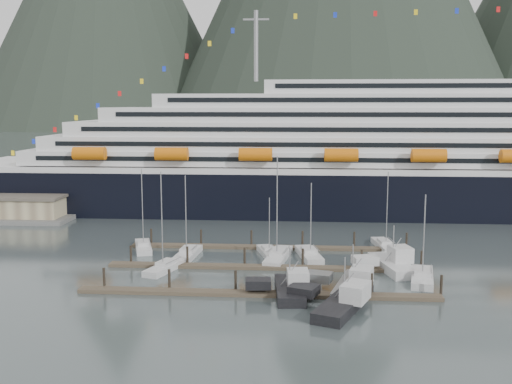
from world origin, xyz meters
TOP-DOWN VIEW (x-y plane):
  - ground at (0.00, 0.00)m, footprint 1600.00×1600.00m
  - cruise_ship at (30.03, 54.94)m, footprint 210.00×30.40m
  - dock_near at (-4.93, -9.95)m, footprint 48.18×2.28m
  - dock_mid at (-4.93, 3.05)m, footprint 48.18×2.28m
  - dock_far at (-4.93, 16.05)m, footprint 48.18×2.28m
  - sailboat_a at (-17.90, 9.34)m, footprint 3.39×9.62m
  - sailboat_b at (-19.70, 1.13)m, footprint 5.43×10.02m
  - sailboat_c at (2.06, 10.22)m, footprint 4.80×10.51m
  - sailboat_d at (-2.95, 8.61)m, footprint 4.56×12.33m
  - sailboat_e at (-26.60, 13.73)m, footprint 5.31×9.98m
  - sailboat_f at (-4.75, 11.65)m, footprint 4.55×8.49m
  - sailboat_g at (15.36, 17.96)m, footprint 3.69×10.18m
  - sailboat_h at (18.00, -1.77)m, footprint 4.84×10.58m
  - trawler_b at (-0.90, -9.52)m, footprint 8.50×11.15m
  - trawler_c at (5.89, -14.23)m, footprint 11.42×14.39m
  - trawler_d at (7.48, -7.35)m, footprint 9.64×12.52m
  - trawler_e at (14.54, 3.75)m, footprint 9.60×12.24m

SIDE VIEW (x-z plane):
  - ground at x=0.00m, z-range 0.00..0.00m
  - dock_near at x=-4.93m, z-range -1.29..1.91m
  - dock_mid at x=-4.93m, z-range -1.29..1.91m
  - dock_far at x=-4.93m, z-range -1.29..1.91m
  - sailboat_f at x=-4.75m, z-range -4.71..5.49m
  - sailboat_g at x=15.36m, z-range -6.58..7.41m
  - sailboat_c at x=2.06m, z-range -6.10..6.95m
  - sailboat_e at x=-26.60m, z-range -6.91..7.76m
  - sailboat_b at x=-19.70m, z-range -7.38..8.24m
  - sailboat_a at x=-17.90m, z-range -6.65..7.52m
  - sailboat_h at x=18.00m, z-range -6.15..7.02m
  - sailboat_d at x=-2.95m, z-range -8.26..9.16m
  - trawler_b at x=-0.90m, z-range -2.64..4.44m
  - trawler_d at x=7.48m, z-range -2.67..4.48m
  - trawler_c at x=5.89m, z-range -2.68..4.50m
  - trawler_e at x=14.54m, z-range -2.85..4.75m
  - cruise_ship at x=30.03m, z-range -13.11..37.19m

